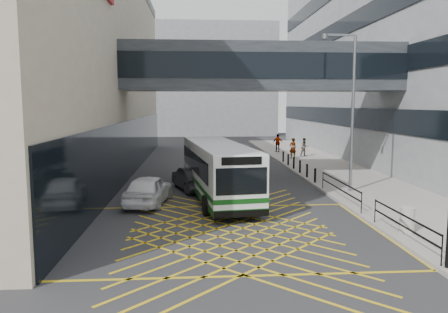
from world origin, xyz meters
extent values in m
plane|color=#333335|center=(0.00, 0.00, 0.00)|extent=(120.00, 120.00, 0.00)
cube|color=black|center=(-5.96, 16.00, 2.00)|extent=(0.10, 41.50, 4.00)
cube|color=black|center=(11.96, 24.00, 4.00)|extent=(0.10, 43.50, 1.60)
cube|color=black|center=(11.96, 24.00, 8.00)|extent=(0.10, 43.50, 1.60)
cube|color=black|center=(11.96, 24.00, 12.00)|extent=(0.10, 43.50, 1.60)
cube|color=gray|center=(-2.00, 60.00, 9.00)|extent=(28.00, 16.00, 18.00)
cube|color=#31363B|center=(3.00, 12.00, 7.50)|extent=(20.00, 4.00, 3.00)
cube|color=black|center=(3.00, 9.98, 7.50)|extent=(19.50, 0.06, 1.60)
cube|color=black|center=(3.00, 14.02, 7.50)|extent=(19.50, 0.06, 1.60)
cube|color=#9F9A91|center=(9.00, 15.00, 0.08)|extent=(6.00, 54.00, 0.16)
cube|color=gold|center=(0.00, 0.00, 0.00)|extent=(12.00, 9.00, 0.01)
cube|color=white|center=(-0.17, 6.37, 1.65)|extent=(3.83, 10.88, 2.62)
cube|color=#0D4311|center=(-0.17, 6.37, 0.50)|extent=(3.88, 10.93, 0.33)
cube|color=#0D4311|center=(-0.17, 6.37, 1.02)|extent=(3.90, 10.93, 0.21)
cube|color=black|center=(-0.25, 6.94, 1.99)|extent=(3.71, 9.55, 1.02)
cube|color=black|center=(0.54, 1.11, 1.89)|extent=(2.22, 0.38, 1.16)
cube|color=black|center=(0.55, 1.09, 2.76)|extent=(1.74, 0.29, 0.34)
cube|color=white|center=(-0.17, 6.37, 2.96)|extent=(3.80, 10.79, 0.10)
cube|color=black|center=(0.55, 1.09, 0.48)|extent=(2.41, 0.42, 0.29)
cube|color=black|center=(-0.89, 11.65, 0.48)|extent=(2.41, 0.42, 0.29)
cylinder|color=black|center=(-0.91, 2.75, 0.48)|extent=(0.40, 1.00, 0.97)
cylinder|color=black|center=(1.51, 3.08, 0.48)|extent=(0.40, 1.00, 0.97)
cylinder|color=black|center=(-1.80, 9.27, 0.48)|extent=(0.40, 1.00, 0.97)
cylinder|color=black|center=(0.62, 9.60, 0.48)|extent=(0.40, 1.00, 0.97)
imported|color=white|center=(-3.81, 5.28, 0.78)|extent=(2.73, 5.14, 1.55)
imported|color=black|center=(-1.60, 8.82, 0.71)|extent=(2.97, 4.86, 1.42)
imported|color=#9D9EA5|center=(3.04, 24.02, 0.74)|extent=(2.74, 5.00, 1.47)
cylinder|color=slate|center=(7.51, 7.18, 4.54)|extent=(0.18, 0.18, 8.76)
cube|color=slate|center=(6.64, 7.15, 8.92)|extent=(1.75, 0.18, 0.11)
cylinder|color=slate|center=(5.76, 7.12, 8.83)|extent=(0.32, 0.32, 0.27)
cylinder|color=#ADA89E|center=(6.85, -0.91, 0.65)|extent=(0.56, 0.56, 0.98)
cube|color=black|center=(6.15, -2.00, 1.11)|extent=(0.05, 5.00, 0.05)
cube|color=black|center=(6.15, -2.00, 0.71)|extent=(0.05, 5.00, 0.05)
cube|color=black|center=(6.15, 5.00, 1.11)|extent=(0.05, 6.00, 0.05)
cube|color=black|center=(6.15, 5.00, 0.71)|extent=(0.05, 6.00, 0.05)
cylinder|color=black|center=(6.15, -4.50, 0.66)|extent=(0.04, 0.04, 1.00)
cylinder|color=black|center=(6.15, 0.50, 0.66)|extent=(0.04, 0.04, 1.00)
cylinder|color=black|center=(6.15, 2.00, 0.66)|extent=(0.04, 0.04, 1.00)
cylinder|color=black|center=(6.15, 8.00, 0.66)|extent=(0.04, 0.04, 1.00)
cylinder|color=black|center=(6.25, 10.00, 0.61)|extent=(0.14, 0.14, 0.90)
cylinder|color=black|center=(6.25, 12.00, 0.61)|extent=(0.14, 0.14, 0.90)
cylinder|color=black|center=(6.25, 14.00, 0.61)|extent=(0.14, 0.14, 0.90)
cylinder|color=black|center=(6.25, 16.00, 0.61)|extent=(0.14, 0.14, 0.90)
cylinder|color=black|center=(6.25, 18.00, 0.61)|extent=(0.14, 0.14, 0.90)
cylinder|color=black|center=(6.25, 20.00, 0.61)|extent=(0.14, 0.14, 0.90)
imported|color=gray|center=(7.61, 22.31, 1.09)|extent=(0.85, 0.70, 1.87)
imported|color=gray|center=(9.10, 23.85, 1.02)|extent=(0.92, 0.64, 1.73)
imported|color=gray|center=(7.25, 27.64, 1.09)|extent=(1.11, 0.55, 1.86)
camera|label=1|loc=(-1.46, -17.00, 5.14)|focal=35.00mm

